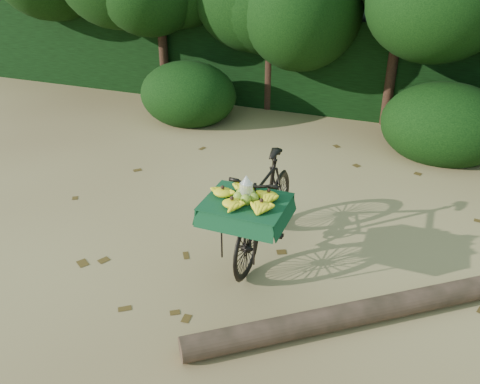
% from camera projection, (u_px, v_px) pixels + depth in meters
% --- Properties ---
extents(ground, '(80.00, 80.00, 0.00)m').
position_uv_depth(ground, '(273.00, 294.00, 5.20)').
color(ground, tan).
rests_on(ground, ground).
extents(vendor_bicycle, '(0.82, 1.88, 1.13)m').
position_uv_depth(vendor_bicycle, '(264.00, 206.00, 5.63)').
color(vendor_bicycle, black).
rests_on(vendor_bicycle, ground).
extents(fallen_log, '(2.73, 2.10, 0.23)m').
position_uv_depth(fallen_log, '(350.00, 315.00, 4.75)').
color(fallen_log, brown).
rests_on(fallen_log, ground).
extents(hedge_backdrop, '(26.00, 1.80, 1.80)m').
position_uv_depth(hedge_backdrop, '(369.00, 62.00, 9.96)').
color(hedge_backdrop, black).
rests_on(hedge_backdrop, ground).
extents(tree_row, '(14.50, 2.00, 4.00)m').
position_uv_depth(tree_row, '(333.00, 7.00, 8.98)').
color(tree_row, black).
rests_on(tree_row, ground).
extents(bush_clumps, '(8.80, 1.70, 0.90)m').
position_uv_depth(bush_clumps, '(380.00, 120.00, 8.38)').
color(bush_clumps, black).
rests_on(bush_clumps, ground).
extents(leaf_litter, '(7.00, 7.30, 0.01)m').
position_uv_depth(leaf_litter, '(290.00, 258.00, 5.73)').
color(leaf_litter, '#463312').
rests_on(leaf_litter, ground).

